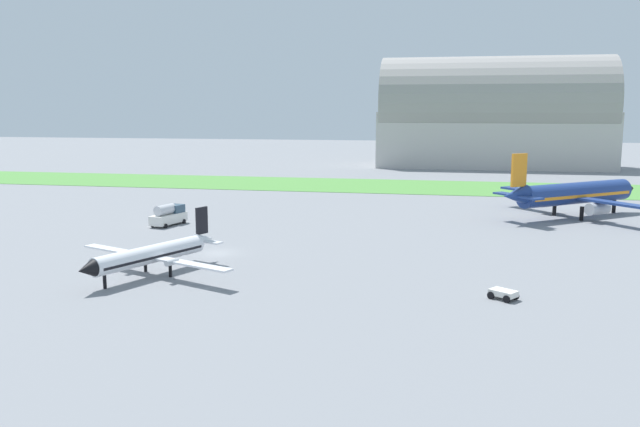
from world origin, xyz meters
name	(u,v)px	position (x,y,z in m)	size (l,w,h in m)	color
ground_plane	(218,253)	(0.00, 0.00, 0.00)	(600.00, 600.00, 0.00)	gray
grass_taxiway_strip	(330,185)	(0.00, 75.28, 0.04)	(360.00, 28.00, 0.08)	#549342
airplane_foreground_turboprop	(153,254)	(-2.85, -11.78, 2.37)	(20.45, 17.73, 6.47)	white
airplane_parked_jet_far	(573,194)	(47.60, 37.06, 3.93)	(25.74, 25.18, 10.92)	navy
baggage_cart_near_gate	(503,293)	(33.17, -13.46, 0.57)	(2.95, 2.81, 0.90)	white
fuel_truck_midfield	(169,215)	(-14.28, 17.16, 1.58)	(3.83, 6.88, 3.29)	white
hangar_distant	(493,116)	(39.83, 133.59, 15.50)	(69.07, 28.31, 33.56)	#BCB7B2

